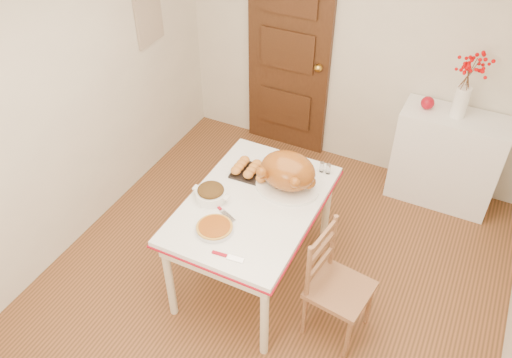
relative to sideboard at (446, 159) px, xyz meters
The scene contains 18 objects.
floor 2.08m from the sideboard, 118.47° to the right, with size 3.50×4.00×0.00m, color #4D331A.
wall_back 1.27m from the sideboard, 167.16° to the left, with size 3.50×0.00×2.50m, color beige.
wall_left 3.34m from the sideboard, 146.75° to the right, with size 0.00×4.00×2.50m, color beige.
door_back 1.77m from the sideboard, behind, with size 0.85×0.06×2.06m, color #341C0F.
photo_board 2.95m from the sideboard, 167.86° to the right, with size 0.03×0.35×0.45m, color #A69E88.
sideboard is the anchor object (origin of this frame).
kitchen_table 2.00m from the sideboard, 124.73° to the right, with size 0.92×1.35×0.81m, color white, non-canonical shape.
chair_oak 1.86m from the sideboard, 101.52° to the right, with size 0.41×0.41×0.92m, color #A16943, non-canonical shape.
berry_vase 0.74m from the sideboard, behind, with size 0.30×0.30×0.57m, color white, non-canonical shape.
apple 0.58m from the sideboard, behind, with size 0.11×0.11×0.11m, color maroon.
turkey_platter 1.78m from the sideboard, 125.02° to the right, with size 0.49×0.39×0.30m, color #8E521A, non-canonical shape.
pumpkin_pie 2.40m from the sideboard, 121.73° to the right, with size 0.26×0.26×0.05m, color #853D0C.
stuffing_dish 2.29m from the sideboard, 129.28° to the right, with size 0.29×0.23×0.11m, color #533A15, non-canonical shape.
rolls_tray 1.91m from the sideboard, 133.39° to the right, with size 0.31×0.24×0.08m, color #C56720, non-canonical shape.
pie_server 2.45m from the sideboard, 115.64° to the right, with size 0.22×0.06×0.01m, color silver, non-canonical shape.
carving_knife 2.26m from the sideboard, 124.81° to the right, with size 0.24×0.06×0.01m, color silver, non-canonical shape.
drinking_glass 1.64m from the sideboard, 134.59° to the right, with size 0.06×0.06×0.11m, color white.
shaker_pair 1.41m from the sideboard, 126.03° to the right, with size 0.09×0.03×0.09m, color white, non-canonical shape.
Camera 1 is at (1.09, -2.38, 3.37)m, focal length 36.83 mm.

